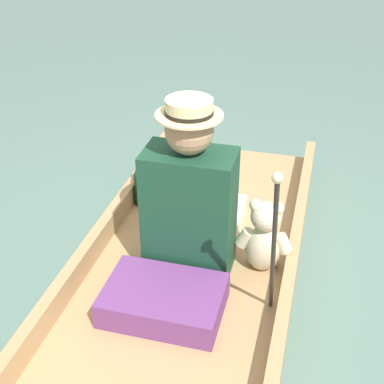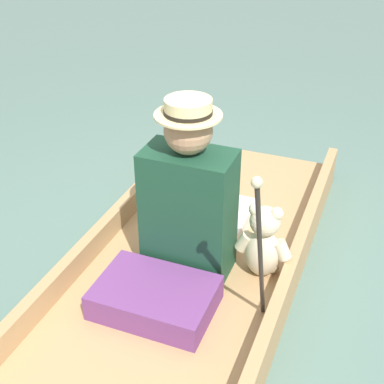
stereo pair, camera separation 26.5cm
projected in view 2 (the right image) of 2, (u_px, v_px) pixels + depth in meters
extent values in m
plane|color=slate|center=(199.00, 268.00, 3.04)|extent=(16.00, 16.00, 0.00)
cube|color=tan|center=(199.00, 259.00, 3.01)|extent=(1.12, 2.56, 0.13)
cube|color=tan|center=(114.00, 221.00, 3.11)|extent=(0.06, 2.56, 0.13)
cube|color=tan|center=(294.00, 262.00, 2.77)|extent=(0.06, 2.56, 0.13)
cube|color=#6B3875|center=(155.00, 297.00, 2.55)|extent=(0.56, 0.39, 0.13)
cube|color=white|center=(213.00, 221.00, 3.13)|extent=(0.40, 0.49, 0.11)
cube|color=#19422D|center=(189.00, 213.00, 2.68)|extent=(0.45, 0.26, 0.68)
cube|color=beige|center=(199.00, 192.00, 2.76)|extent=(0.04, 0.01, 0.37)
cube|color=white|center=(177.00, 182.00, 2.78)|extent=(0.02, 0.01, 0.41)
cube|color=white|center=(221.00, 191.00, 2.70)|extent=(0.02, 0.01, 0.41)
sphere|color=tan|center=(189.00, 130.00, 2.44)|extent=(0.23, 0.23, 0.23)
cylinder|color=beige|center=(189.00, 115.00, 2.41)|extent=(0.31, 0.31, 0.01)
cylinder|color=beige|center=(189.00, 107.00, 2.38)|extent=(0.22, 0.22, 0.07)
cylinder|color=black|center=(189.00, 112.00, 2.40)|extent=(0.22, 0.22, 0.02)
ellipsoid|color=beige|center=(262.00, 253.00, 2.73)|extent=(0.18, 0.15, 0.27)
sphere|color=beige|center=(265.00, 221.00, 2.63)|extent=(0.16, 0.16, 0.16)
sphere|color=tan|center=(268.00, 216.00, 2.69)|extent=(0.06, 0.06, 0.06)
sphere|color=beige|center=(255.00, 209.00, 2.62)|extent=(0.07, 0.07, 0.07)
sphere|color=beige|center=(277.00, 214.00, 2.58)|extent=(0.07, 0.07, 0.07)
cylinder|color=beige|center=(245.00, 241.00, 2.74)|extent=(0.10, 0.07, 0.12)
cylinder|color=beige|center=(282.00, 250.00, 2.68)|extent=(0.10, 0.07, 0.12)
sphere|color=beige|center=(254.00, 262.00, 2.83)|extent=(0.08, 0.08, 0.08)
sphere|color=beige|center=(272.00, 266.00, 2.80)|extent=(0.08, 0.08, 0.08)
cylinder|color=silver|center=(160.00, 218.00, 3.25)|extent=(0.08, 0.08, 0.01)
cylinder|color=silver|center=(160.00, 212.00, 3.23)|extent=(0.01, 0.01, 0.08)
cone|color=silver|center=(160.00, 204.00, 3.20)|extent=(0.09, 0.09, 0.04)
cylinder|color=#2D2823|center=(260.00, 257.00, 2.21)|extent=(0.02, 0.33, 0.89)
sphere|color=beige|center=(257.00, 182.00, 1.86)|extent=(0.04, 0.04, 0.04)
cylinder|color=#19381E|center=(152.00, 187.00, 3.36)|extent=(0.08, 0.08, 0.21)
cone|color=#19381E|center=(151.00, 165.00, 3.28)|extent=(0.07, 0.07, 0.09)
cylinder|color=gold|center=(151.00, 159.00, 3.26)|extent=(0.03, 0.03, 0.03)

